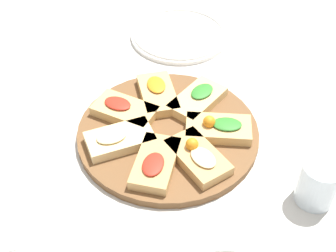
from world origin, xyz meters
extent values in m
plane|color=beige|center=(0.00, 0.00, 0.00)|extent=(3.00, 3.00, 0.00)
cylinder|color=brown|center=(0.00, 0.00, 0.01)|extent=(0.35, 0.35, 0.02)
cube|color=tan|center=(-0.07, -0.07, 0.03)|extent=(0.13, 0.13, 0.02)
ellipsoid|color=red|center=(-0.08, -0.08, 0.04)|extent=(0.07, 0.07, 0.01)
cube|color=#E5C689|center=(0.01, -0.10, 0.03)|extent=(0.07, 0.13, 0.02)
ellipsoid|color=beige|center=(0.01, -0.11, 0.04)|extent=(0.04, 0.06, 0.01)
cube|color=tan|center=(0.08, -0.05, 0.03)|extent=(0.14, 0.12, 0.02)
ellipsoid|color=red|center=(0.09, -0.06, 0.04)|extent=(0.07, 0.06, 0.01)
cube|color=tan|center=(0.09, 0.03, 0.03)|extent=(0.14, 0.10, 0.02)
ellipsoid|color=beige|center=(0.11, 0.03, 0.04)|extent=(0.06, 0.05, 0.01)
sphere|color=orange|center=(0.07, 0.02, 0.04)|extent=(0.02, 0.02, 0.02)
cube|color=tan|center=(0.04, 0.09, 0.03)|extent=(0.11, 0.14, 0.02)
ellipsoid|color=#2D7A28|center=(0.04, 0.10, 0.04)|extent=(0.06, 0.07, 0.01)
sphere|color=orange|center=(0.03, 0.07, 0.04)|extent=(0.02, 0.02, 0.02)
cube|color=#DBB775|center=(-0.05, 0.08, 0.03)|extent=(0.12, 0.14, 0.02)
ellipsoid|color=#2D7A28|center=(-0.06, 0.09, 0.04)|extent=(0.06, 0.07, 0.01)
cube|color=tan|center=(-0.10, 0.01, 0.03)|extent=(0.13, 0.08, 0.02)
ellipsoid|color=orange|center=(-0.11, 0.01, 0.04)|extent=(0.06, 0.04, 0.01)
cylinder|color=white|center=(-0.32, 0.13, 0.01)|extent=(0.24, 0.24, 0.01)
torus|color=white|center=(-0.32, 0.13, 0.01)|extent=(0.23, 0.23, 0.01)
cylinder|color=silver|center=(0.22, 0.19, 0.04)|extent=(0.07, 0.07, 0.08)
camera|label=1|loc=(0.61, -0.20, 0.64)|focal=50.00mm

